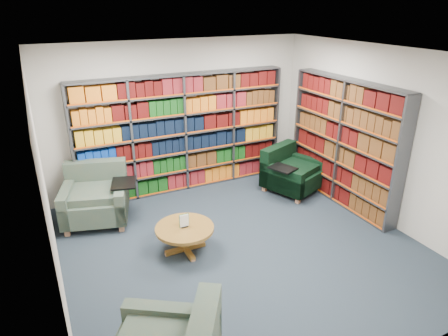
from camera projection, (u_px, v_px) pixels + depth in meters
name	position (u px, v px, depth m)	size (l,w,h in m)	color
room_shell	(243.00, 160.00, 5.46)	(5.02, 5.02, 2.82)	#1A242C
bookshelf_back	(184.00, 134.00, 7.51)	(4.00, 0.28, 2.20)	#47494F
bookshelf_right	(343.00, 143.00, 7.02)	(0.28, 2.50, 2.20)	#47494F
chair_teal_left	(97.00, 198.00, 6.66)	(1.32, 1.25, 0.92)	#0D3039
chair_green_right	(289.00, 173.00, 7.70)	(1.23, 1.20, 0.84)	black
coffee_table	(185.00, 232.00, 5.77)	(0.85, 0.85, 0.60)	olive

